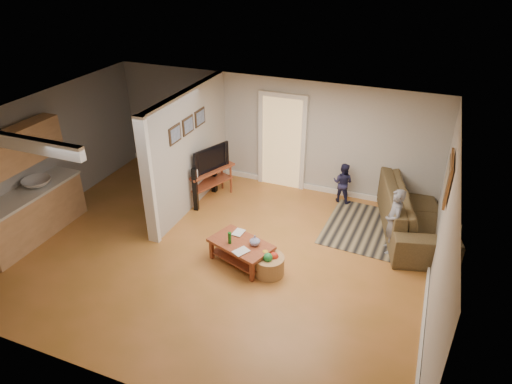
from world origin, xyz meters
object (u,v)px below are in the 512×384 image
at_px(speaker_left, 195,190).
at_px(toy_basket, 269,264).
at_px(coffee_table, 242,247).
at_px(child, 389,250).
at_px(sofa, 410,227).
at_px(tv_console, 209,172).
at_px(toddler, 341,201).
at_px(speaker_right, 214,170).

distance_m(speaker_left, toy_basket, 2.60).
bearing_deg(coffee_table, child, 29.22).
relative_size(sofa, tv_console, 2.35).
xyz_separation_m(coffee_table, child, (2.38, 1.33, -0.33)).
xyz_separation_m(sofa, speaker_left, (-4.30, -1.00, 0.48)).
distance_m(toy_basket, toddler, 2.98).
distance_m(coffee_table, toddler, 3.06).
bearing_deg(speaker_left, toy_basket, -43.54).
xyz_separation_m(coffee_table, toy_basket, (0.55, -0.11, -0.14)).
bearing_deg(toddler, tv_console, 26.97).
bearing_deg(sofa, child, 148.30).
height_order(coffee_table, speaker_right, speaker_right).
relative_size(speaker_left, speaker_right, 0.90).
xyz_separation_m(speaker_left, child, (4.00, 0.02, -0.48)).
bearing_deg(toddler, speaker_right, 20.28).
bearing_deg(tv_console, child, 14.74).
distance_m(sofa, speaker_right, 4.34).
distance_m(coffee_table, child, 2.75).
bearing_deg(child, speaker_right, -118.79).
xyz_separation_m(tv_console, child, (3.94, -0.52, -0.66)).
bearing_deg(child, toddler, -157.27).
bearing_deg(toy_basket, child, 38.07).
bearing_deg(toddler, child, 137.12).
height_order(sofa, tv_console, tv_console).
xyz_separation_m(speaker_left, toy_basket, (2.16, -1.41, -0.29)).
distance_m(tv_console, speaker_left, 0.57).
height_order(speaker_right, toddler, speaker_right).
bearing_deg(sofa, speaker_right, 77.09).
xyz_separation_m(tv_console, toddler, (2.72, 0.96, -0.66)).
height_order(coffee_table, toddler, coffee_table).
relative_size(sofa, toddler, 3.22).
bearing_deg(speaker_right, toddler, 16.01).
bearing_deg(child, sofa, 146.09).
bearing_deg(speaker_left, toddler, 17.96).
relative_size(coffee_table, speaker_right, 1.16).
relative_size(coffee_table, speaker_left, 1.28).
bearing_deg(tv_console, toddler, 41.60).
height_order(coffee_table, speaker_left, speaker_left).
bearing_deg(speaker_right, coffee_table, -50.14).
relative_size(speaker_left, child, 0.76).
relative_size(sofa, speaker_left, 3.02).
height_order(sofa, child, child).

